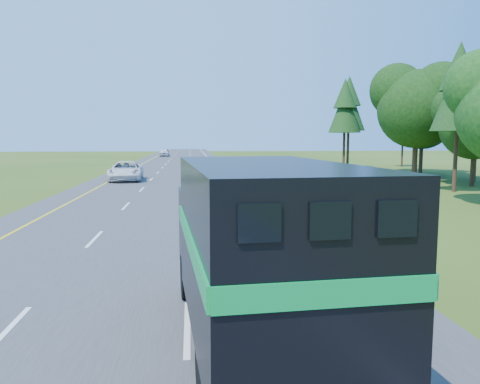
# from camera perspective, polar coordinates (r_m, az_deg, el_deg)

# --- Properties ---
(road) EXTENTS (15.00, 260.00, 0.04)m
(road) POSITION_cam_1_polar(r_m,az_deg,el_deg) (48.62, -8.32, 1.84)
(road) COLOR #38383A
(road) RESTS_ON ground
(lane_markings) EXTENTS (11.15, 260.00, 0.01)m
(lane_markings) POSITION_cam_1_polar(r_m,az_deg,el_deg) (48.62, -8.32, 1.87)
(lane_markings) COLOR yellow
(lane_markings) RESTS_ON road
(horse_truck) EXTENTS (2.99, 8.07, 3.51)m
(horse_truck) POSITION_cam_1_polar(r_m,az_deg,el_deg) (8.41, 2.12, -7.38)
(horse_truck) COLOR black
(horse_truck) RESTS_ON road
(white_suv) EXTENTS (3.36, 6.63, 1.80)m
(white_suv) POSITION_cam_1_polar(r_m,az_deg,el_deg) (44.92, -13.74, 2.51)
(white_suv) COLOR silver
(white_suv) RESTS_ON road
(far_car) EXTENTS (2.17, 5.08, 1.71)m
(far_car) POSITION_cam_1_polar(r_m,az_deg,el_deg) (104.32, -9.20, 4.77)
(far_car) COLOR silver
(far_car) RESTS_ON road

